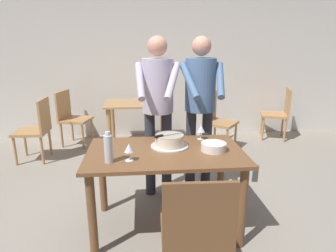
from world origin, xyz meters
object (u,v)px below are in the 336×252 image
cake_knife (163,136)px  chair_near_side (196,231)px  main_dining_table (165,164)px  background_chair_2 (279,112)px  background_table (137,112)px  wine_glass_near (201,129)px  water_bottle (109,148)px  background_chair_1 (71,116)px  background_chair_0 (217,119)px  person_standing_beside (200,99)px  wine_glass_far (129,148)px  background_chair_3 (36,127)px  cake_on_platter (170,141)px  plate_stack (214,147)px  person_cutting_cake (158,100)px

cake_knife → chair_near_side: bearing=-80.2°
main_dining_table → background_chair_2: (2.20, 2.42, -0.13)m
main_dining_table → background_table: bearing=96.9°
wine_glass_near → water_bottle: size_ratio=0.58×
cake_knife → background_chair_1: 2.74m
background_chair_0 → person_standing_beside: bearing=-112.0°
wine_glass_near → wine_glass_far: (-0.67, -0.48, 0.00)m
main_dining_table → background_chair_2: bearing=47.8°
main_dining_table → chair_near_side: (0.13, -0.78, -0.13)m
wine_glass_far → background_chair_3: 2.45m
background_table → background_chair_3: bearing=-163.0°
cake_on_platter → wine_glass_far: bearing=-139.5°
background_chair_3 → wine_glass_far: bearing=-54.9°
plate_stack → background_chair_1: 3.05m
main_dining_table → plate_stack: size_ratio=6.13×
plate_stack → background_chair_1: background_chair_1 is taller
person_standing_beside → plate_stack: bearing=-90.8°
main_dining_table → background_chair_3: bearing=133.5°
plate_stack → background_chair_0: background_chair_0 is taller
background_chair_2 → cake_on_platter: bearing=-132.8°
wine_glass_far → main_dining_table: bearing=32.9°
water_bottle → background_chair_3: bearing=121.8°
main_dining_table → wine_glass_far: (-0.30, -0.20, 0.23)m
wine_glass_near → background_chair_2: background_chair_2 is taller
main_dining_table → background_chair_3: background_chair_3 is taller
plate_stack → background_chair_1: size_ratio=0.24×
person_standing_beside → background_chair_2: bearing=45.1°
water_bottle → person_standing_beside: bearing=44.2°
water_bottle → background_chair_1: 2.82m
cake_knife → plate_stack: (0.43, -0.10, -0.08)m
wine_glass_far → background_chair_2: 3.64m
wine_glass_near → background_chair_2: size_ratio=0.16×
water_bottle → cake_knife: bearing=32.8°
water_bottle → chair_near_side: water_bottle is taller
plate_stack → person_cutting_cake: person_cutting_cake is taller
background_table → person_standing_beside: bearing=-66.2°
water_bottle → person_cutting_cake: size_ratio=0.15×
main_dining_table → wine_glass_far: wine_glass_far is taller
person_cutting_cake → plate_stack: bearing=-55.7°
chair_near_side → cake_on_platter: bearing=95.4°
chair_near_side → background_chair_3: 3.15m
wine_glass_near → background_chair_2: (1.83, 2.14, -0.36)m
background_chair_0 → background_chair_3: bearing=-174.5°
plate_stack → background_chair_0: bearing=74.5°
background_chair_2 → cake_knife: bearing=-133.3°
background_table → cake_knife: bearing=-83.4°
wine_glass_far → chair_near_side: 0.81m
main_dining_table → background_chair_0: (0.99, 2.04, -0.13)m
cake_on_platter → cake_knife: 0.10m
background_chair_0 → plate_stack: bearing=-105.5°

